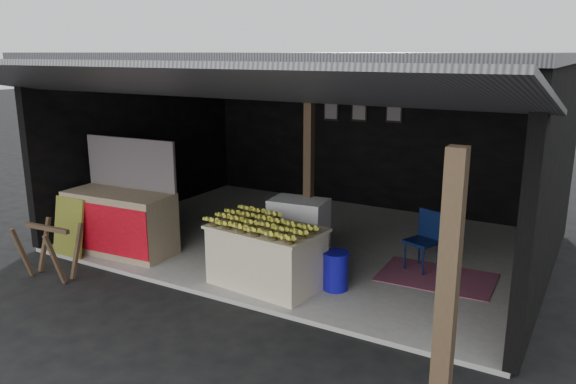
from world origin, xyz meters
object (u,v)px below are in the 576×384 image
Objects in this scene: sawhorse at (49,246)px; plastic_chair at (426,235)px; neighbor_stall at (121,219)px; white_crate at (299,229)px; water_barrel at (336,272)px; banana_table at (266,256)px.

sawhorse is 0.92× the size of plastic_chair.
neighbor_stall is 4.51m from plastic_chair.
neighbor_stall is at bearing -161.97° from white_crate.
plastic_chair reaches higher than sawhorse.
water_barrel is at bearing 18.83° from sawhorse.
sawhorse is 1.64× the size of water_barrel.
neighbor_stall is at bearing 78.01° from sawhorse.
banana_table is 2.59m from neighbor_stall.
plastic_chair is (4.20, 1.63, -0.02)m from neighbor_stall.
plastic_chair is (1.73, 0.53, 0.04)m from white_crate.
neighbor_stall is (-2.58, -0.04, 0.11)m from banana_table.
white_crate is (-0.11, 1.06, 0.05)m from banana_table.
sawhorse is 3.89m from water_barrel.
plastic_chair is (0.78, 1.27, 0.26)m from water_barrel.
sawhorse is (-2.75, -1.18, 0.02)m from banana_table.
water_barrel is at bearing 2.07° from neighbor_stall.
water_barrel is 1.51m from plastic_chair.
banana_table reaches higher than water_barrel.
neighbor_stall is at bearing -137.47° from plastic_chair.
plastic_chair is (4.36, 2.78, 0.08)m from sawhorse.
white_crate reaches higher than sawhorse.
banana_table is at bearing -3.14° from neighbor_stall.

